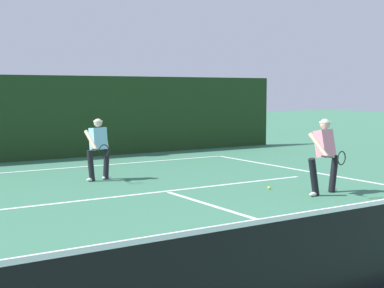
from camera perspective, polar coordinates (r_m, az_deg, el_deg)
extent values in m
cube|color=white|center=(16.55, -10.78, -2.25)|extent=(9.51, 0.10, 0.01)
cube|color=white|center=(12.36, -2.69, -4.80)|extent=(7.76, 0.10, 0.01)
cube|color=white|center=(9.67, 7.23, -7.77)|extent=(0.10, 6.40, 0.01)
cylinder|color=black|center=(12.60, 14.14, -2.92)|extent=(0.29, 0.19, 0.82)
cylinder|color=black|center=(12.00, 12.24, -3.30)|extent=(0.35, 0.20, 0.82)
ellipsoid|color=white|center=(12.66, 14.10, -4.52)|extent=(0.28, 0.16, 0.09)
ellipsoid|color=white|center=(12.06, 12.21, -4.98)|extent=(0.28, 0.16, 0.09)
cube|color=pink|center=(12.22, 13.29, 0.08)|extent=(0.47, 0.40, 0.60)
cylinder|color=beige|center=(12.41, 13.87, 0.04)|extent=(0.26, 0.14, 0.62)
cylinder|color=beige|center=(12.03, 12.68, -0.11)|extent=(0.19, 0.50, 0.52)
sphere|color=beige|center=(12.18, 13.33, 1.99)|extent=(0.22, 0.22, 0.22)
cylinder|color=white|center=(12.18, 13.33, 2.17)|extent=(0.27, 0.27, 0.04)
cylinder|color=black|center=(11.87, 13.52, -1.25)|extent=(0.08, 0.26, 0.03)
torus|color=black|center=(11.69, 14.91, -1.39)|extent=(0.29, 0.08, 0.29)
cylinder|color=black|center=(14.09, -8.68, -2.02)|extent=(0.21, 0.17, 0.77)
cylinder|color=black|center=(13.83, -10.21, -2.19)|extent=(0.23, 0.18, 0.77)
ellipsoid|color=white|center=(14.14, -8.66, -3.37)|extent=(0.28, 0.16, 0.09)
ellipsoid|color=white|center=(13.88, -10.19, -3.56)|extent=(0.28, 0.16, 0.09)
cube|color=#8CCCE0|center=(13.89, -9.48, 0.55)|extent=(0.44, 0.33, 0.55)
cylinder|color=beige|center=(14.02, -8.75, 0.51)|extent=(0.20, 0.13, 0.59)
cylinder|color=beige|center=(13.76, -10.22, 0.39)|extent=(0.19, 0.48, 0.48)
sphere|color=beige|center=(13.86, -9.51, 2.13)|extent=(0.20, 0.20, 0.20)
cylinder|color=white|center=(13.86, -9.51, 2.28)|extent=(0.26, 0.26, 0.04)
cylinder|color=black|center=(13.55, -9.77, -0.55)|extent=(0.09, 0.26, 0.03)
torus|color=black|center=(13.28, -8.92, -0.66)|extent=(0.29, 0.09, 0.29)
sphere|color=#D1E033|center=(12.71, 7.82, -4.42)|extent=(0.07, 0.07, 0.07)
cube|color=#1B3618|center=(18.51, -13.40, 2.65)|extent=(17.14, 0.12, 2.67)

